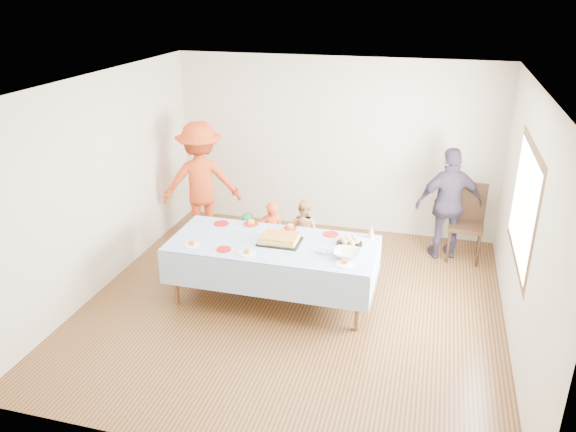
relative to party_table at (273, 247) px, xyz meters
name	(u,v)px	position (x,y,z in m)	size (l,w,h in m)	color
ground	(293,304)	(0.28, -0.06, -0.72)	(5.00, 5.00, 0.00)	#472314
room_walls	(299,168)	(0.33, -0.06, 1.05)	(5.04, 5.04, 2.72)	#C3B49F
party_table	(273,247)	(0.00, 0.00, 0.00)	(2.50, 1.10, 0.78)	brown
birthday_cake	(280,239)	(0.08, 0.03, 0.10)	(0.50, 0.39, 0.09)	black
rolls_tray	(349,241)	(0.90, 0.19, 0.09)	(0.31, 0.31, 0.09)	black
punch_bowl	(347,254)	(0.93, -0.14, 0.09)	(0.31, 0.31, 0.08)	silver
party_hat	(371,231)	(1.13, 0.46, 0.14)	(0.10, 0.10, 0.17)	silver
fork_pile	(323,250)	(0.64, -0.12, 0.09)	(0.24, 0.18, 0.07)	white
plate_red_far_a	(221,224)	(-0.81, 0.37, 0.06)	(0.20, 0.20, 0.01)	#BC0E0E
plate_red_far_b	(251,224)	(-0.43, 0.45, 0.06)	(0.20, 0.20, 0.01)	#BC0E0E
plate_red_far_c	(290,228)	(0.10, 0.46, 0.06)	(0.17, 0.17, 0.01)	#BC0E0E
plate_red_far_d	(331,234)	(0.64, 0.41, 0.06)	(0.19, 0.19, 0.01)	#BC0E0E
plate_red_near	(224,249)	(-0.50, -0.34, 0.06)	(0.18, 0.18, 0.01)	#BC0E0E
plate_white_left	(192,245)	(-0.91, -0.33, 0.06)	(0.20, 0.20, 0.01)	white
plate_white_mid	(247,253)	(-0.20, -0.37, 0.06)	(0.21, 0.21, 0.01)	white
plate_white_right	(345,264)	(0.94, -0.33, 0.06)	(0.22, 0.22, 0.01)	white
dining_chair	(467,217)	(2.32, 1.88, -0.12)	(0.50, 0.50, 1.08)	black
toddler_left	(272,235)	(-0.27, 0.84, -0.24)	(0.35, 0.23, 0.96)	red
toddler_mid	(248,239)	(-0.61, 0.84, -0.34)	(0.37, 0.24, 0.76)	#236A30
toddler_right	(304,230)	(0.11, 1.15, -0.27)	(0.44, 0.35, 0.91)	tan
adult_left	(201,182)	(-1.56, 1.48, 0.19)	(1.18, 0.68, 1.83)	#C23F18
adult_right	(449,204)	(2.05, 1.79, 0.09)	(0.95, 0.40, 1.62)	#342C3C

